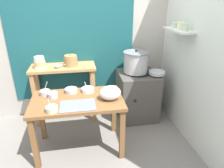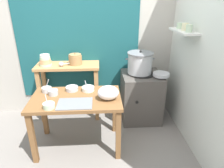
{
  "view_description": "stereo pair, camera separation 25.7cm",
  "coord_description": "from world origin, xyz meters",
  "px_view_note": "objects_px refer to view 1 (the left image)",
  "views": [
    {
      "loc": [
        -0.08,
        -2.13,
        1.86
      ],
      "look_at": [
        0.33,
        0.23,
        0.82
      ],
      "focal_mm": 32.48,
      "sensor_mm": 36.0,
      "label": 1
    },
    {
      "loc": [
        0.18,
        -2.16,
        1.86
      ],
      "look_at": [
        0.33,
        0.23,
        0.82
      ],
      "focal_mm": 32.48,
      "sensor_mm": 36.0,
      "label": 2
    }
  ],
  "objects_px": {
    "steamer_pot": "(136,62)",
    "prep_bowl_2": "(53,95)",
    "serving_tray": "(78,106)",
    "back_shelf_table": "(64,80)",
    "prep_bowl_3": "(52,109)",
    "plastic_bag": "(110,93)",
    "prep_bowl_4": "(45,92)",
    "ladle": "(57,66)",
    "prep_bowl_0": "(88,90)",
    "stove_block": "(137,95)",
    "clay_pot": "(71,61)",
    "wide_pan": "(157,73)",
    "prep_bowl_1": "(71,90)",
    "bowl_stack_enamel": "(40,63)",
    "prep_table": "(78,107)"
  },
  "relations": [
    {
      "from": "clay_pot",
      "to": "ladle",
      "type": "xyz_separation_m",
      "value": [
        -0.19,
        -0.08,
        -0.04
      ]
    },
    {
      "from": "prep_bowl_0",
      "to": "prep_bowl_2",
      "type": "relative_size",
      "value": 1.34
    },
    {
      "from": "prep_bowl_1",
      "to": "wide_pan",
      "type": "bearing_deg",
      "value": 12.96
    },
    {
      "from": "wide_pan",
      "to": "prep_bowl_2",
      "type": "bearing_deg",
      "value": -164.55
    },
    {
      "from": "steamer_pot",
      "to": "prep_bowl_2",
      "type": "bearing_deg",
      "value": -154.91
    },
    {
      "from": "plastic_bag",
      "to": "prep_bowl_0",
      "type": "distance_m",
      "value": 0.37
    },
    {
      "from": "clay_pot",
      "to": "prep_bowl_0",
      "type": "height_order",
      "value": "clay_pot"
    },
    {
      "from": "back_shelf_table",
      "to": "clay_pot",
      "type": "distance_m",
      "value": 0.32
    },
    {
      "from": "wide_pan",
      "to": "prep_bowl_1",
      "type": "relative_size",
      "value": 1.52
    },
    {
      "from": "back_shelf_table",
      "to": "prep_bowl_3",
      "type": "bearing_deg",
      "value": -94.62
    },
    {
      "from": "prep_bowl_2",
      "to": "stove_block",
      "type": "bearing_deg",
      "value": 23.59
    },
    {
      "from": "prep_bowl_2",
      "to": "prep_bowl_3",
      "type": "relative_size",
      "value": 0.73
    },
    {
      "from": "steamer_pot",
      "to": "ladle",
      "type": "bearing_deg",
      "value": 178.42
    },
    {
      "from": "plastic_bag",
      "to": "prep_bowl_4",
      "type": "height_order",
      "value": "same"
    },
    {
      "from": "prep_table",
      "to": "serving_tray",
      "type": "bearing_deg",
      "value": -88.44
    },
    {
      "from": "stove_block",
      "to": "serving_tray",
      "type": "xyz_separation_m",
      "value": [
        -0.94,
        -0.79,
        0.34
      ]
    },
    {
      "from": "back_shelf_table",
      "to": "bowl_stack_enamel",
      "type": "bearing_deg",
      "value": -174.11
    },
    {
      "from": "plastic_bag",
      "to": "wide_pan",
      "type": "xyz_separation_m",
      "value": [
        0.81,
        0.58,
        -0.0
      ]
    },
    {
      "from": "clay_pot",
      "to": "ladle",
      "type": "distance_m",
      "value": 0.21
    },
    {
      "from": "prep_bowl_0",
      "to": "prep_bowl_3",
      "type": "relative_size",
      "value": 0.98
    },
    {
      "from": "stove_block",
      "to": "prep_bowl_0",
      "type": "relative_size",
      "value": 4.87
    },
    {
      "from": "serving_tray",
      "to": "steamer_pot",
      "type": "bearing_deg",
      "value": 42.14
    },
    {
      "from": "steamer_pot",
      "to": "bowl_stack_enamel",
      "type": "height_order",
      "value": "steamer_pot"
    },
    {
      "from": "back_shelf_table",
      "to": "bowl_stack_enamel",
      "type": "height_order",
      "value": "bowl_stack_enamel"
    },
    {
      "from": "bowl_stack_enamel",
      "to": "plastic_bag",
      "type": "xyz_separation_m",
      "value": [
        0.9,
        -0.8,
        -0.17
      ]
    },
    {
      "from": "clay_pot",
      "to": "wide_pan",
      "type": "bearing_deg",
      "value": -11.51
    },
    {
      "from": "prep_bowl_0",
      "to": "prep_bowl_2",
      "type": "height_order",
      "value": "prep_bowl_0"
    },
    {
      "from": "plastic_bag",
      "to": "serving_tray",
      "type": "bearing_deg",
      "value": -166.81
    },
    {
      "from": "back_shelf_table",
      "to": "bowl_stack_enamel",
      "type": "distance_m",
      "value": 0.44
    },
    {
      "from": "prep_bowl_0",
      "to": "prep_table",
      "type": "bearing_deg",
      "value": -127.65
    },
    {
      "from": "prep_table",
      "to": "prep_bowl_2",
      "type": "xyz_separation_m",
      "value": [
        -0.29,
        0.09,
        0.15
      ]
    },
    {
      "from": "back_shelf_table",
      "to": "prep_bowl_3",
      "type": "relative_size",
      "value": 5.9
    },
    {
      "from": "stove_block",
      "to": "prep_bowl_1",
      "type": "height_order",
      "value": "stove_block"
    },
    {
      "from": "steamer_pot",
      "to": "plastic_bag",
      "type": "height_order",
      "value": "steamer_pot"
    },
    {
      "from": "prep_bowl_3",
      "to": "prep_bowl_0",
      "type": "bearing_deg",
      "value": 46.15
    },
    {
      "from": "prep_table",
      "to": "prep_bowl_3",
      "type": "height_order",
      "value": "prep_bowl_3"
    },
    {
      "from": "prep_bowl_1",
      "to": "prep_bowl_2",
      "type": "height_order",
      "value": "prep_bowl_2"
    },
    {
      "from": "prep_table",
      "to": "prep_bowl_4",
      "type": "xyz_separation_m",
      "value": [
        -0.39,
        0.18,
        0.15
      ]
    },
    {
      "from": "prep_bowl_0",
      "to": "bowl_stack_enamel",
      "type": "bearing_deg",
      "value": 140.19
    },
    {
      "from": "bowl_stack_enamel",
      "to": "stove_block",
      "type": "bearing_deg",
      "value": -3.84
    },
    {
      "from": "steamer_pot",
      "to": "prep_bowl_0",
      "type": "distance_m",
      "value": 0.91
    },
    {
      "from": "steamer_pot",
      "to": "prep_bowl_2",
      "type": "relative_size",
      "value": 3.63
    },
    {
      "from": "ladle",
      "to": "prep_bowl_0",
      "type": "bearing_deg",
      "value": -51.1
    },
    {
      "from": "clay_pot",
      "to": "prep_bowl_2",
      "type": "xyz_separation_m",
      "value": [
        -0.22,
        -0.67,
        -0.22
      ]
    },
    {
      "from": "ladle",
      "to": "wide_pan",
      "type": "relative_size",
      "value": 1.08
    },
    {
      "from": "prep_bowl_1",
      "to": "prep_bowl_4",
      "type": "bearing_deg",
      "value": -175.72
    },
    {
      "from": "serving_tray",
      "to": "plastic_bag",
      "type": "relative_size",
      "value": 1.58
    },
    {
      "from": "prep_bowl_0",
      "to": "plastic_bag",
      "type": "bearing_deg",
      "value": -46.11
    },
    {
      "from": "prep_bowl_1",
      "to": "stove_block",
      "type": "bearing_deg",
      "value": 22.46
    },
    {
      "from": "prep_table",
      "to": "steamer_pot",
      "type": "distance_m",
      "value": 1.16
    }
  ]
}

